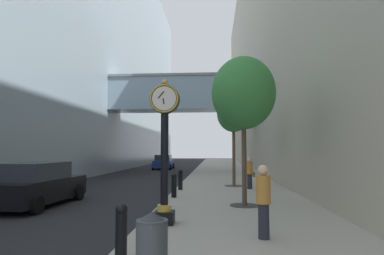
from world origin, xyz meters
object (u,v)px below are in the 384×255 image
(pedestrian_by_clock, at_px, (263,199))
(bollard_nearest, at_px, (121,230))
(street_tree_near, at_px, (243,93))
(car_black_mid, at_px, (39,185))
(bollard_fifth, at_px, (180,179))
(trash_bin, at_px, (152,243))
(street_clock, at_px, (165,144))
(street_tree_mid_near, at_px, (233,114))
(bollard_third, at_px, (165,193))
(car_blue_near, at_px, (164,162))
(pedestrian_walking, at_px, (250,172))
(bollard_fourth, at_px, (174,185))

(pedestrian_by_clock, bearing_deg, bollard_nearest, -151.29)
(street_tree_near, distance_m, car_black_mid, 8.74)
(bollard_fifth, relative_size, street_tree_near, 0.19)
(trash_bin, distance_m, car_black_mid, 9.19)
(street_clock, height_order, street_tree_mid_near, street_tree_mid_near)
(bollard_fifth, height_order, car_black_mid, car_black_mid)
(bollard_third, relative_size, pedestrian_by_clock, 0.61)
(street_tree_near, bearing_deg, pedestrian_by_clock, -89.50)
(bollard_third, bearing_deg, car_blue_near, 99.10)
(trash_bin, xyz_separation_m, pedestrian_by_clock, (2.17, 2.44, 0.37))
(car_black_mid, bearing_deg, bollard_third, -9.52)
(pedestrian_by_clock, distance_m, car_black_mid, 9.28)
(bollard_third, xyz_separation_m, car_black_mid, (-5.12, 0.86, 0.14))
(street_clock, relative_size, bollard_fifth, 3.91)
(pedestrian_walking, bearing_deg, bollard_fifth, -170.67)
(bollard_third, distance_m, street_tree_mid_near, 8.65)
(bollard_nearest, height_order, bollard_third, same)
(trash_bin, height_order, pedestrian_by_clock, pedestrian_by_clock)
(bollard_fifth, bearing_deg, street_tree_mid_near, 34.26)
(bollard_fifth, distance_m, pedestrian_walking, 3.69)
(street_clock, bearing_deg, car_black_mid, 149.19)
(street_tree_mid_near, bearing_deg, trash_bin, -98.94)
(street_clock, height_order, car_blue_near, street_clock)
(street_clock, distance_m, bollard_nearest, 3.41)
(bollard_fourth, height_order, trash_bin, trash_bin)
(bollard_nearest, xyz_separation_m, bollard_fifth, (0.00, 10.72, 0.00))
(trash_bin, height_order, car_black_mid, car_black_mid)
(bollard_fifth, bearing_deg, bollard_third, -90.00)
(bollard_third, relative_size, street_tree_mid_near, 0.20)
(street_tree_mid_near, bearing_deg, street_tree_near, -90.00)
(pedestrian_walking, distance_m, car_black_mid, 10.13)
(bollard_nearest, height_order, street_tree_near, street_tree_near)
(car_black_mid, bearing_deg, trash_bin, -50.23)
(bollard_third, height_order, trash_bin, trash_bin)
(street_tree_near, distance_m, street_tree_mid_near, 6.59)
(street_tree_near, xyz_separation_m, pedestrian_by_clock, (0.04, -4.49, -3.29))
(pedestrian_walking, bearing_deg, bollard_nearest, -107.79)
(trash_bin, distance_m, car_blue_near, 32.03)
(bollard_fourth, height_order, car_black_mid, car_black_mid)
(street_clock, height_order, bollard_fourth, street_clock)
(bollard_fourth, xyz_separation_m, bollard_fifth, (0.00, 2.68, 0.00))
(car_blue_near, bearing_deg, street_tree_near, -74.28)
(street_tree_mid_near, bearing_deg, bollard_fifth, -145.74)
(street_clock, relative_size, car_blue_near, 0.97)
(bollard_nearest, relative_size, car_black_mid, 0.22)
(bollard_third, bearing_deg, pedestrian_by_clock, -52.18)
(bollard_fourth, bearing_deg, bollard_third, -90.00)
(bollard_nearest, xyz_separation_m, street_tree_mid_near, (2.88, 12.68, 3.60))
(bollard_third, bearing_deg, bollard_fourth, 90.00)
(pedestrian_walking, bearing_deg, trash_bin, -103.31)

